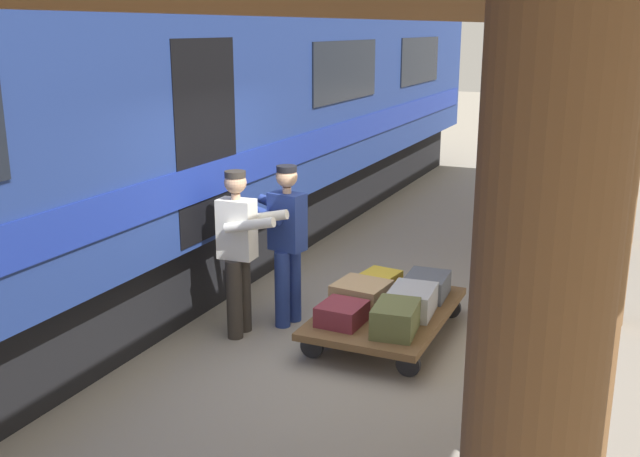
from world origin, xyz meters
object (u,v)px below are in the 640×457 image
object	(u,v)px
porter_in_overalls	(286,239)
porter_by_door	(239,248)
suitcase_yellow_case	(379,281)
suitcase_olive_duffel	(396,318)
train_car	(88,122)
suitcase_gray_aluminum	(412,301)
luggage_cart	(386,313)
suitcase_burgundy_valise	(342,314)
suitcase_tan_vintage	(361,294)
suitcase_slate_roller	(427,286)

from	to	relation	value
porter_in_overalls	porter_by_door	size ratio (longest dim) A/B	1.00
suitcase_yellow_case	suitcase_olive_duffel	world-z (taller)	suitcase_olive_duffel
train_car	suitcase_gray_aluminum	bearing A→B (deg)	-173.87
train_car	porter_by_door	xyz separation A→B (m)	(-1.93, 0.17, -1.14)
luggage_cart	suitcase_olive_duffel	bearing A→B (deg)	117.24
suitcase_burgundy_valise	suitcase_gray_aluminum	bearing A→B (deg)	-135.83
porter_by_door	suitcase_yellow_case	bearing A→B (deg)	-135.79
suitcase_tan_vintage	porter_by_door	bearing A→B (deg)	26.47
luggage_cart	porter_in_overalls	world-z (taller)	porter_in_overalls
suitcase_olive_duffel	suitcase_slate_roller	bearing A→B (deg)	-90.00
suitcase_yellow_case	suitcase_burgundy_valise	world-z (taller)	suitcase_burgundy_valise
train_car	suitcase_burgundy_valise	world-z (taller)	train_car
luggage_cart	suitcase_yellow_case	world-z (taller)	suitcase_yellow_case
suitcase_gray_aluminum	suitcase_burgundy_valise	xyz separation A→B (m)	(0.54, 0.52, -0.03)
suitcase_tan_vintage	suitcase_yellow_case	bearing A→B (deg)	-90.00
suitcase_gray_aluminum	suitcase_slate_roller	bearing A→B (deg)	-90.00
suitcase_tan_vintage	porter_in_overalls	distance (m)	0.96
suitcase_slate_roller	suitcase_olive_duffel	xyz separation A→B (m)	(0.00, 1.05, 0.02)
suitcase_tan_vintage	porter_in_overalls	bearing A→B (deg)	6.21
suitcase_slate_roller	luggage_cart	bearing A→B (deg)	62.76
suitcase_gray_aluminum	porter_by_door	bearing A→B (deg)	18.50
suitcase_gray_aluminum	suitcase_yellow_case	xyz separation A→B (m)	(0.54, -0.52, -0.04)
suitcase_olive_duffel	porter_by_door	size ratio (longest dim) A/B	0.31
suitcase_tan_vintage	suitcase_burgundy_valise	size ratio (longest dim) A/B	1.15
train_car	suitcase_burgundy_valise	bearing A→B (deg)	177.36
suitcase_yellow_case	suitcase_burgundy_valise	xyz separation A→B (m)	(0.00, 1.05, 0.01)
train_car	luggage_cart	bearing A→B (deg)	-173.37
train_car	porter_by_door	bearing A→B (deg)	175.10
train_car	suitcase_slate_roller	world-z (taller)	train_car
suitcase_slate_roller	porter_in_overalls	xyz separation A→B (m)	(1.35, 0.61, 0.51)
train_car	suitcase_gray_aluminum	distance (m)	3.95
luggage_cart	suitcase_burgundy_valise	size ratio (longest dim) A/B	4.31
suitcase_tan_vintage	suitcase_burgundy_valise	bearing A→B (deg)	90.00
luggage_cart	porter_by_door	distance (m)	1.62
luggage_cart	suitcase_slate_roller	size ratio (longest dim) A/B	3.62
luggage_cart	suitcase_tan_vintage	xyz separation A→B (m)	(0.27, 0.00, 0.16)
suitcase_slate_roller	porter_by_door	world-z (taller)	porter_by_door
luggage_cart	suitcase_tan_vintage	size ratio (longest dim) A/B	3.74
train_car	suitcase_olive_duffel	distance (m)	3.93
porter_in_overalls	porter_by_door	bearing A→B (deg)	57.76
train_car	porter_by_door	distance (m)	2.24
suitcase_yellow_case	suitcase_burgundy_valise	bearing A→B (deg)	90.00
suitcase_gray_aluminum	suitcase_slate_roller	size ratio (longest dim) A/B	1.05
suitcase_gray_aluminum	porter_in_overalls	size ratio (longest dim) A/B	0.32
suitcase_tan_vintage	porter_by_door	distance (m)	1.33
suitcase_gray_aluminum	suitcase_yellow_case	bearing A→B (deg)	-44.17
train_car	suitcase_olive_duffel	size ratio (longest dim) A/B	39.91
suitcase_tan_vintage	suitcase_slate_roller	xyz separation A→B (m)	(-0.54, -0.52, -0.00)
train_car	porter_by_door	world-z (taller)	train_car
luggage_cart	suitcase_yellow_case	size ratio (longest dim) A/B	3.97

